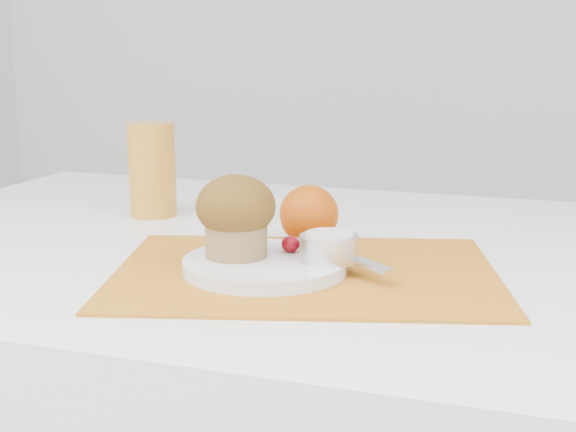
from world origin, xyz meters
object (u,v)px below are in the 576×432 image
(plate, at_px, (265,265))
(muffin, at_px, (236,214))
(juice_glass, at_px, (152,169))
(orange, at_px, (309,214))

(plate, xyz_separation_m, muffin, (-0.03, 0.00, 0.05))
(juice_glass, relative_size, muffin, 1.50)
(juice_glass, height_order, muffin, juice_glass)
(plate, distance_m, juice_glass, 0.36)
(plate, relative_size, orange, 2.41)
(orange, relative_size, juice_glass, 0.55)
(plate, height_order, orange, orange)
(juice_glass, bearing_deg, orange, -17.49)
(juice_glass, bearing_deg, plate, -41.68)
(juice_glass, xyz_separation_m, muffin, (0.23, -0.23, -0.00))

